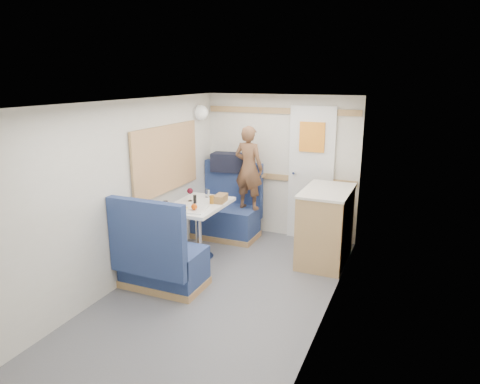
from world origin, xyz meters
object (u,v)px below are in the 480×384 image
at_px(dinette_table, 198,216).
at_px(beer_glass, 212,200).
at_px(wine_glass, 190,192).
at_px(duffel_bag, 231,162).
at_px(tray, 195,210).
at_px(dome_light, 201,113).
at_px(cheese_block, 183,208).
at_px(orange_fruit, 194,207).
at_px(tumbler_mid, 207,193).
at_px(galley_counter, 325,225).
at_px(tumbler_left, 165,206).
at_px(bread_loaf, 221,198).
at_px(bench_near, 160,262).
at_px(bench_far, 228,216).
at_px(pepper_grinder, 195,199).
at_px(person, 249,168).

relative_size(dinette_table, beer_glass, 9.14).
height_order(wine_glass, beer_glass, wine_glass).
bearing_deg(duffel_bag, tray, -90.93).
height_order(dome_light, cheese_block, dome_light).
relative_size(orange_fruit, cheese_block, 0.80).
xyz_separation_m(wine_glass, tumbler_mid, (0.11, 0.25, -0.07)).
relative_size(duffel_bag, orange_fruit, 7.59).
relative_size(galley_counter, wine_glass, 5.48).
distance_m(tumbler_left, bread_loaf, 0.71).
bearing_deg(bench_near, bench_far, 90.00).
bearing_deg(pepper_grinder, bench_far, 87.01).
distance_m(dome_light, cheese_block, 1.58).
bearing_deg(tumbler_left, person, 66.59).
bearing_deg(galley_counter, person, 164.13).
bearing_deg(dinette_table, dome_light, 114.65).
distance_m(dinette_table, orange_fruit, 0.37).
relative_size(bench_near, cheese_block, 11.61).
bearing_deg(dome_light, wine_glass, -72.66).
xyz_separation_m(tumbler_mid, pepper_grinder, (-0.01, -0.32, 0.00)).
distance_m(orange_fruit, beer_glass, 0.37).
distance_m(bench_far, cheese_block, 1.26).
xyz_separation_m(dome_light, cheese_block, (0.37, -1.16, -1.00)).
bearing_deg(bread_loaf, dome_light, 132.50).
bearing_deg(bread_loaf, beer_glass, -123.05).
bearing_deg(pepper_grinder, tumbler_mid, 88.40).
xyz_separation_m(tumbler_mid, bread_loaf, (0.26, -0.14, -0.00)).
bearing_deg(bread_loaf, cheese_block, -116.22).
bearing_deg(bench_far, dome_light, -177.88).
height_order(dinette_table, pepper_grinder, pepper_grinder).
xyz_separation_m(galley_counter, cheese_block, (-1.49, -0.86, 0.29)).
relative_size(bench_far, pepper_grinder, 9.94).
height_order(bench_near, duffel_bag, duffel_bag).
xyz_separation_m(dome_light, bread_loaf, (0.61, -0.67, -0.98)).
bearing_deg(tumbler_mid, beer_glass, -52.13).
distance_m(duffel_bag, orange_fruit, 1.44).
bearing_deg(beer_glass, tumbler_left, -130.01).
bearing_deg(dinette_table, tray, -68.33).
relative_size(bench_far, tumbler_left, 9.77).
bearing_deg(person, bench_near, 87.19).
distance_m(dinette_table, duffel_bag, 1.21).
xyz_separation_m(orange_fruit, cheese_block, (-0.13, -0.03, -0.02)).
relative_size(dome_light, beer_glass, 1.99).
relative_size(tray, cheese_block, 3.49).
bearing_deg(beer_glass, tumbler_mid, 127.87).
bearing_deg(tumbler_mid, duffel_bag, 91.57).
relative_size(orange_fruit, tumbler_mid, 0.72).
height_order(bench_far, tumbler_mid, bench_far).
distance_m(duffel_bag, pepper_grinder, 1.14).
relative_size(bench_near, beer_glass, 10.43).
bearing_deg(beer_glass, bench_far, 101.14).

